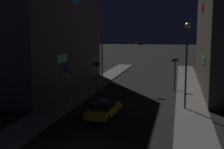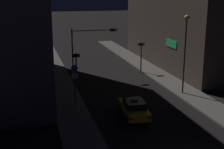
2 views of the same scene
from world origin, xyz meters
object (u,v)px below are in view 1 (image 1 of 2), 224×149
at_px(traffic_light_overhead, 118,55).
at_px(traffic_light_left_kerb, 97,71).
at_px(sign_pole_left, 66,81).
at_px(taxi, 104,109).
at_px(traffic_light_right_kerb, 175,68).
at_px(street_lamp_near_block, 187,50).

xyz_separation_m(traffic_light_overhead, traffic_light_left_kerb, (-1.94, -2.58, -1.68)).
height_order(traffic_light_overhead, sign_pole_left, traffic_light_overhead).
xyz_separation_m(taxi, traffic_light_right_kerb, (5.52, 13.32, 2.07)).
distance_m(taxi, traffic_light_left_kerb, 10.40).
xyz_separation_m(traffic_light_overhead, traffic_light_right_kerb, (6.78, 1.04, -1.50)).
bearing_deg(sign_pole_left, traffic_light_overhead, 71.34).
bearing_deg(traffic_light_left_kerb, sign_pole_left, -100.02).
xyz_separation_m(traffic_light_right_kerb, street_lamp_near_block, (1.09, -9.09, 2.63)).
height_order(traffic_light_overhead, traffic_light_left_kerb, traffic_light_overhead).
height_order(sign_pole_left, street_lamp_near_block, street_lamp_near_block).
bearing_deg(street_lamp_near_block, traffic_light_left_kerb, 150.88).
bearing_deg(traffic_light_overhead, street_lamp_near_block, -45.62).
bearing_deg(sign_pole_left, traffic_light_right_kerb, 46.09).
distance_m(traffic_light_overhead, street_lamp_near_block, 11.32).
distance_m(traffic_light_right_kerb, sign_pole_left, 14.29).
height_order(taxi, sign_pole_left, sign_pole_left).
bearing_deg(sign_pole_left, taxi, -34.64).
distance_m(traffic_light_overhead, traffic_light_left_kerb, 3.64).
xyz_separation_m(traffic_light_left_kerb, street_lamp_near_block, (9.82, -5.47, 2.81)).
relative_size(traffic_light_overhead, sign_pole_left, 1.57).
bearing_deg(street_lamp_near_block, taxi, -147.35).
height_order(traffic_light_left_kerb, street_lamp_near_block, street_lamp_near_block).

